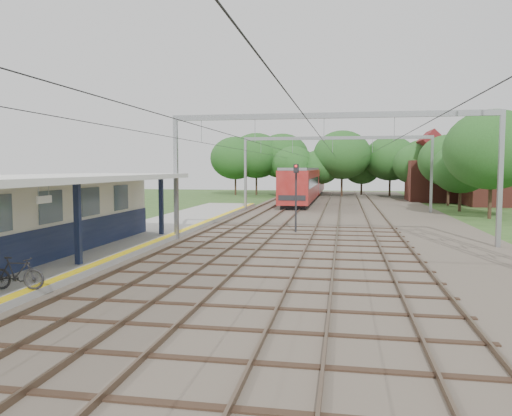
# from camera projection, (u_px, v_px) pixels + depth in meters

# --- Properties ---
(ground) EXTENTS (160.00, 160.00, 0.00)m
(ground) POSITION_uv_depth(u_px,v_px,m) (170.00, 330.00, 12.61)
(ground) COLOR #2D4C1E
(ground) RESTS_ON ground
(ballast_bed) EXTENTS (18.00, 90.00, 0.10)m
(ballast_bed) POSITION_uv_depth(u_px,v_px,m) (340.00, 217.00, 41.36)
(ballast_bed) COLOR #473D33
(ballast_bed) RESTS_ON ground
(platform) EXTENTS (5.00, 52.00, 0.35)m
(platform) POSITION_uv_depth(u_px,v_px,m) (128.00, 239.00, 27.64)
(platform) COLOR gray
(platform) RESTS_ON ground
(yellow_stripe) EXTENTS (0.45, 52.00, 0.01)m
(yellow_stripe) POSITION_uv_depth(u_px,v_px,m) (166.00, 237.00, 27.23)
(yellow_stripe) COLOR yellow
(yellow_stripe) RESTS_ON platform
(station_building) EXTENTS (3.41, 18.00, 3.40)m
(station_building) POSITION_uv_depth(u_px,v_px,m) (25.00, 217.00, 20.85)
(station_building) COLOR beige
(station_building) RESTS_ON platform
(canopy) EXTENTS (6.40, 20.00, 3.44)m
(canopy) POSITION_uv_depth(u_px,v_px,m) (33.00, 180.00, 19.55)
(canopy) COLOR #131C3D
(canopy) RESTS_ON platform
(rail_tracks) EXTENTS (11.80, 88.00, 0.15)m
(rail_tracks) POSITION_uv_depth(u_px,v_px,m) (310.00, 215.00, 41.78)
(rail_tracks) COLOR brown
(rail_tracks) RESTS_ON ballast_bed
(catenary_system) EXTENTS (17.22, 88.00, 7.00)m
(catenary_system) POSITION_uv_depth(u_px,v_px,m) (332.00, 149.00, 36.40)
(catenary_system) COLOR gray
(catenary_system) RESTS_ON ground
(tree_band) EXTENTS (31.72, 30.88, 8.82)m
(tree_band) POSITION_uv_depth(u_px,v_px,m) (341.00, 162.00, 67.62)
(tree_band) COLOR #382619
(tree_band) RESTS_ON ground
(house_near) EXTENTS (7.00, 6.12, 7.89)m
(house_near) POSITION_uv_depth(u_px,v_px,m) (501.00, 178.00, 53.89)
(house_near) COLOR brown
(house_near) RESTS_ON ground
(house_far) EXTENTS (8.00, 6.12, 8.66)m
(house_far) POSITION_uv_depth(u_px,v_px,m) (442.00, 175.00, 60.62)
(house_far) COLOR brown
(house_far) RESTS_ON ground
(bicycle) EXTENTS (1.76, 0.69, 1.03)m
(bicycle) POSITION_uv_depth(u_px,v_px,m) (17.00, 273.00, 15.33)
(bicycle) COLOR black
(bicycle) RESTS_ON platform
(train) EXTENTS (3.07, 38.17, 4.02)m
(train) POSITION_uv_depth(u_px,v_px,m) (307.00, 182.00, 65.33)
(train) COLOR black
(train) RESTS_ON ballast_bed
(signal_post) EXTENTS (0.32, 0.28, 4.33)m
(signal_post) POSITION_uv_depth(u_px,v_px,m) (296.00, 190.00, 30.91)
(signal_post) COLOR black
(signal_post) RESTS_ON ground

